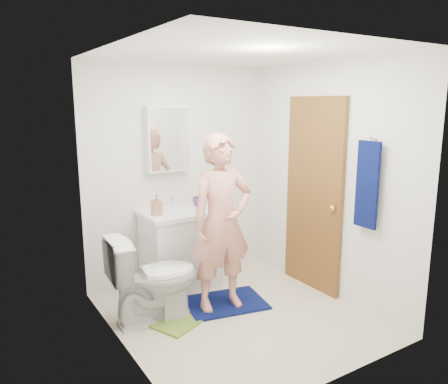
# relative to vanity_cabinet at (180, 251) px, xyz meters

# --- Properties ---
(floor) EXTENTS (2.20, 2.40, 0.02)m
(floor) POSITION_rel_vanity_cabinet_xyz_m (0.15, -0.91, -0.41)
(floor) COLOR beige
(floor) RESTS_ON ground
(ceiling) EXTENTS (2.20, 2.40, 0.02)m
(ceiling) POSITION_rel_vanity_cabinet_xyz_m (0.15, -0.91, 2.01)
(ceiling) COLOR white
(ceiling) RESTS_ON ground
(wall_back) EXTENTS (2.20, 0.02, 2.40)m
(wall_back) POSITION_rel_vanity_cabinet_xyz_m (0.15, 0.30, 0.80)
(wall_back) COLOR silver
(wall_back) RESTS_ON ground
(wall_front) EXTENTS (2.20, 0.02, 2.40)m
(wall_front) POSITION_rel_vanity_cabinet_xyz_m (0.15, -2.12, 0.80)
(wall_front) COLOR silver
(wall_front) RESTS_ON ground
(wall_left) EXTENTS (0.02, 2.40, 2.40)m
(wall_left) POSITION_rel_vanity_cabinet_xyz_m (-0.96, -0.91, 0.80)
(wall_left) COLOR silver
(wall_left) RESTS_ON ground
(wall_right) EXTENTS (0.02, 2.40, 2.40)m
(wall_right) POSITION_rel_vanity_cabinet_xyz_m (1.26, -0.91, 0.80)
(wall_right) COLOR silver
(wall_right) RESTS_ON ground
(vanity_cabinet) EXTENTS (0.75, 0.55, 0.80)m
(vanity_cabinet) POSITION_rel_vanity_cabinet_xyz_m (0.00, 0.00, 0.00)
(vanity_cabinet) COLOR white
(vanity_cabinet) RESTS_ON floor
(countertop) EXTENTS (0.79, 0.59, 0.05)m
(countertop) POSITION_rel_vanity_cabinet_xyz_m (0.00, 0.00, 0.43)
(countertop) COLOR white
(countertop) RESTS_ON vanity_cabinet
(sink_basin) EXTENTS (0.40, 0.40, 0.03)m
(sink_basin) POSITION_rel_vanity_cabinet_xyz_m (0.00, 0.00, 0.44)
(sink_basin) COLOR white
(sink_basin) RESTS_ON countertop
(faucet) EXTENTS (0.03, 0.03, 0.12)m
(faucet) POSITION_rel_vanity_cabinet_xyz_m (0.00, 0.18, 0.51)
(faucet) COLOR silver
(faucet) RESTS_ON countertop
(medicine_cabinet) EXTENTS (0.50, 0.12, 0.70)m
(medicine_cabinet) POSITION_rel_vanity_cabinet_xyz_m (0.00, 0.22, 1.20)
(medicine_cabinet) COLOR white
(medicine_cabinet) RESTS_ON wall_back
(mirror_panel) EXTENTS (0.46, 0.01, 0.66)m
(mirror_panel) POSITION_rel_vanity_cabinet_xyz_m (0.00, 0.16, 1.20)
(mirror_panel) COLOR white
(mirror_panel) RESTS_ON wall_back
(door) EXTENTS (0.05, 0.80, 2.05)m
(door) POSITION_rel_vanity_cabinet_xyz_m (1.22, -0.76, 0.62)
(door) COLOR brown
(door) RESTS_ON ground
(door_knob) EXTENTS (0.07, 0.07, 0.07)m
(door_knob) POSITION_rel_vanity_cabinet_xyz_m (1.18, -1.08, 0.55)
(door_knob) COLOR gold
(door_knob) RESTS_ON door
(towel) EXTENTS (0.03, 0.24, 0.80)m
(towel) POSITION_rel_vanity_cabinet_xyz_m (1.18, -1.48, 0.85)
(towel) COLOR #07114A
(towel) RESTS_ON wall_right
(towel_hook) EXTENTS (0.06, 0.02, 0.02)m
(towel_hook) POSITION_rel_vanity_cabinet_xyz_m (1.22, -1.48, 1.27)
(towel_hook) COLOR silver
(towel_hook) RESTS_ON wall_right
(toilet) EXTENTS (0.84, 0.52, 0.83)m
(toilet) POSITION_rel_vanity_cabinet_xyz_m (-0.55, -0.57, 0.01)
(toilet) COLOR white
(toilet) RESTS_ON floor
(bath_mat) EXTENTS (0.88, 0.70, 0.02)m
(bath_mat) POSITION_rel_vanity_cabinet_xyz_m (0.17, -0.65, -0.39)
(bath_mat) COLOR #07114A
(bath_mat) RESTS_ON floor
(green_rug) EXTENTS (0.51, 0.48, 0.02)m
(green_rug) POSITION_rel_vanity_cabinet_xyz_m (-0.41, -0.77, -0.39)
(green_rug) COLOR olive
(green_rug) RESTS_ON floor
(soap_dispenser) EXTENTS (0.10, 0.10, 0.21)m
(soap_dispenser) POSITION_rel_vanity_cabinet_xyz_m (-0.27, -0.04, 0.56)
(soap_dispenser) COLOR #AD7150
(soap_dispenser) RESTS_ON countertop
(toothbrush_cup) EXTENTS (0.14, 0.14, 0.10)m
(toothbrush_cup) POSITION_rel_vanity_cabinet_xyz_m (0.29, 0.10, 0.50)
(toothbrush_cup) COLOR #61397F
(toothbrush_cup) RESTS_ON countertop
(man) EXTENTS (0.66, 0.47, 1.69)m
(man) POSITION_rel_vanity_cabinet_xyz_m (0.10, -0.71, 0.47)
(man) COLOR tan
(man) RESTS_ON bath_mat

